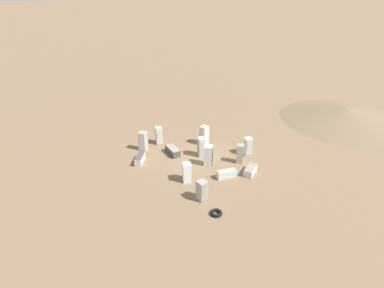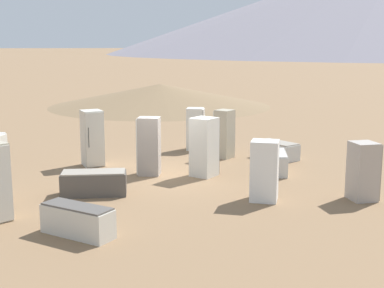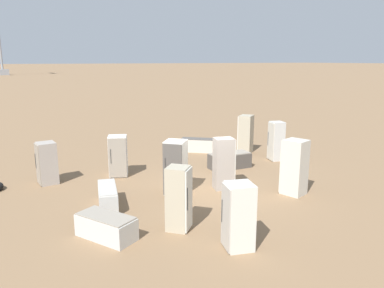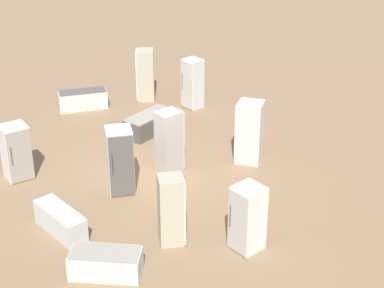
{
  "view_description": "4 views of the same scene",
  "coord_description": "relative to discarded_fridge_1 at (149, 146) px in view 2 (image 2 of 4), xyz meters",
  "views": [
    {
      "loc": [
        13.63,
        19.84,
        13.99
      ],
      "look_at": [
        0.76,
        -0.61,
        1.47
      ],
      "focal_mm": 28.0,
      "sensor_mm": 36.0,
      "label": 1
    },
    {
      "loc": [
        16.64,
        -1.54,
        4.18
      ],
      "look_at": [
        0.49,
        0.73,
        1.11
      ],
      "focal_mm": 50.0,
      "sensor_mm": 36.0,
      "label": 2
    },
    {
      "loc": [
        -11.11,
        6.55,
        4.58
      ],
      "look_at": [
        1.29,
        -0.07,
        1.42
      ],
      "focal_mm": 35.0,
      "sensor_mm": 36.0,
      "label": 3
    },
    {
      "loc": [
        -10.45,
        12.78,
        9.15
      ],
      "look_at": [
        -0.77,
        -0.93,
        0.86
      ],
      "focal_mm": 60.0,
      "sensor_mm": 36.0,
      "label": 4
    }
  ],
  "objects": [
    {
      "name": "discarded_fridge_7",
      "position": [
        0.26,
        4.21,
        -0.6
      ],
      "size": [
        1.75,
        0.92,
        0.68
      ],
      "rotation": [
        0.0,
        0.0,
        4.48
      ],
      "color": "silver",
      "rests_on": "ground_plane"
    },
    {
      "name": "discarded_fridge_5",
      "position": [
        5.36,
        -1.9,
        -0.6
      ],
      "size": [
        1.53,
        1.7,
        0.69
      ],
      "rotation": [
        0.0,
        0.0,
        5.61
      ],
      "color": "beige",
      "rests_on": "ground_plane"
    },
    {
      "name": "discarded_fridge_9",
      "position": [
        -1.83,
        4.83,
        -0.63
      ],
      "size": [
        1.76,
        1.43,
        0.63
      ],
      "rotation": [
        0.0,
        0.0,
        2.09
      ],
      "color": "silver",
      "rests_on": "ground_plane"
    },
    {
      "name": "discarded_fridge_10",
      "position": [
        -3.9,
        2.09,
        -0.1
      ],
      "size": [
        0.8,
        0.82,
        1.68
      ],
      "rotation": [
        0.0,
        0.0,
        6.03
      ],
      "color": "silver",
      "rests_on": "ground_plane"
    },
    {
      "name": "dirt_mound",
      "position": [
        -19.34,
        1.93,
        -0.19
      ],
      "size": [
        14.95,
        14.95,
        1.49
      ],
      "color": "#7F6647",
      "rests_on": "ground_plane"
    },
    {
      "name": "discarded_fridge_8",
      "position": [
        3.3,
        2.91,
        -0.12
      ],
      "size": [
        0.9,
        0.91,
        1.64
      ],
      "rotation": [
        0.0,
        0.0,
        1.2
      ],
      "color": "white",
      "rests_on": "ground_plane"
    },
    {
      "name": "discarded_fridge_1",
      "position": [
        0.0,
        0.0,
        0.0
      ],
      "size": [
        0.7,
        0.82,
        1.88
      ],
      "rotation": [
        0.0,
        0.0,
        2.89
      ],
      "color": "#A89E93",
      "rests_on": "ground_plane"
    },
    {
      "name": "discarded_fridge_11",
      "position": [
        -2.26,
        2.92,
        -0.04
      ],
      "size": [
        0.84,
        0.84,
        1.79
      ],
      "rotation": [
        0.0,
        0.0,
        2.36
      ],
      "color": "#B2A88E",
      "rests_on": "ground_plane"
    },
    {
      "name": "discarded_fridge_6",
      "position": [
        3.62,
        5.57,
        -0.14
      ],
      "size": [
        0.75,
        0.74,
        1.59
      ],
      "rotation": [
        0.0,
        0.0,
        0.09
      ],
      "color": "#A89E93",
      "rests_on": "ground_plane"
    },
    {
      "name": "discarded_fridge_4",
      "position": [
        -1.61,
        -1.85,
        0.03
      ],
      "size": [
        0.92,
        0.85,
        1.93
      ],
      "rotation": [
        0.0,
        0.0,
        5.02
      ],
      "color": "beige",
      "rests_on": "ground_plane"
    },
    {
      "name": "ground_plane",
      "position": [
        0.21,
        0.57,
        -0.94
      ],
      "size": [
        1000.0,
        1000.0,
        0.0
      ],
      "primitive_type": "plane",
      "color": "#846647"
    },
    {
      "name": "discarded_fridge_3",
      "position": [
        0.38,
        1.75,
        0.0
      ],
      "size": [
        1.02,
        1.02,
        1.88
      ],
      "rotation": [
        0.0,
        0.0,
        0.83
      ],
      "color": "silver",
      "rests_on": "ground_plane"
    },
    {
      "name": "discarded_fridge_2",
      "position": [
        2.11,
        -1.67,
        -0.6
      ],
      "size": [
        0.83,
        1.83,
        0.67
      ],
      "rotation": [
        0.0,
        0.0,
        3.1
      ],
      "color": "#4C4742",
      "rests_on": "ground_plane"
    }
  ]
}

